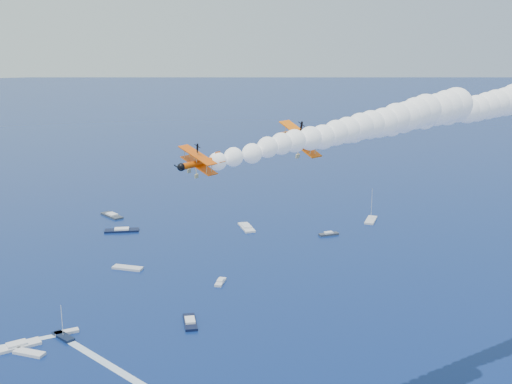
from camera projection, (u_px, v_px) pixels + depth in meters
name	position (u px, v px, depth m)	size (l,w,h in m)	color
biplane_lead	(302.00, 142.00, 101.98)	(8.44, 9.47, 5.70)	#F05F05
biplane_trail	(200.00, 163.00, 84.57)	(6.49, 7.28, 4.38)	#D94A04
smoke_trail_lead	(431.00, 117.00, 115.30)	(54.58, 14.11, 10.05)	white
smoke_trail_trail	(354.00, 128.00, 99.97)	(53.60, 18.61, 10.05)	white
spectator_boats	(117.00, 279.00, 196.97)	(224.83, 164.70, 0.70)	black
boat_wakes	(253.00, 349.00, 154.66)	(192.70, 59.16, 0.04)	white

